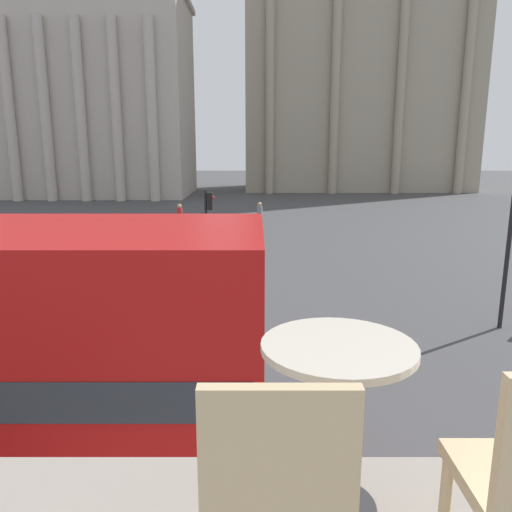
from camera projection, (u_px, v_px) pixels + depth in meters
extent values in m
cylinder|color=black|center=(174.00, 439.00, 7.86)|extent=(1.01, 0.22, 1.01)
cylinder|color=#2D2D30|center=(334.00, 507.00, 2.06)|extent=(0.36, 0.36, 0.02)
cylinder|color=#2D2D30|center=(337.00, 431.00, 1.99)|extent=(0.07, 0.07, 0.68)
cylinder|color=beige|center=(340.00, 348.00, 1.91)|extent=(0.60, 0.60, 0.03)
cube|color=#D1B789|center=(276.00, 497.00, 1.46)|extent=(0.40, 0.40, 0.05)
cube|color=#D1B789|center=(280.00, 464.00, 1.23)|extent=(0.40, 0.04, 0.42)
cube|color=#BCB2A8|center=(71.00, 101.00, 50.30)|extent=(23.77, 11.93, 18.78)
cylinder|color=#BCB2A8|center=(11.00, 111.00, 44.36)|extent=(0.90, 0.90, 15.96)
cylinder|color=#BCB2A8|center=(46.00, 111.00, 44.35)|extent=(0.90, 0.90, 15.96)
cylinder|color=#BCB2A8|center=(82.00, 111.00, 44.34)|extent=(0.90, 0.90, 15.96)
cylinder|color=#BCB2A8|center=(117.00, 111.00, 44.33)|extent=(0.90, 0.90, 15.96)
cylinder|color=#BCB2A8|center=(153.00, 111.00, 44.33)|extent=(0.90, 0.90, 15.96)
cube|color=#A39984|center=(359.00, 75.00, 55.95)|extent=(25.08, 10.56, 25.54)
cylinder|color=#A39984|center=(271.00, 87.00, 50.80)|extent=(0.90, 0.90, 21.71)
cylinder|color=#A39984|center=(337.00, 87.00, 50.79)|extent=(0.90, 0.90, 21.71)
cylinder|color=#A39984|center=(402.00, 87.00, 50.77)|extent=(0.90, 0.90, 21.71)
cylinder|color=#A39984|center=(468.00, 87.00, 50.76)|extent=(0.90, 0.90, 21.71)
cylinder|color=black|center=(508.00, 263.00, 13.63)|extent=(0.12, 0.12, 3.75)
cylinder|color=black|center=(207.00, 230.00, 20.44)|extent=(0.12, 0.12, 3.26)
cube|color=black|center=(211.00, 201.00, 20.19)|extent=(0.20, 0.24, 0.70)
sphere|color=red|center=(214.00, 197.00, 20.15)|extent=(0.14, 0.14, 0.14)
cylinder|color=black|center=(124.00, 245.00, 24.15)|extent=(0.60, 0.18, 0.60)
cylinder|color=black|center=(114.00, 253.00, 22.44)|extent=(0.60, 0.18, 0.60)
cylinder|color=black|center=(67.00, 245.00, 24.15)|extent=(0.60, 0.18, 0.60)
cylinder|color=black|center=(52.00, 253.00, 22.44)|extent=(0.60, 0.18, 0.60)
cube|color=#19234C|center=(89.00, 243.00, 23.24)|extent=(4.20, 1.75, 0.55)
cube|color=#2D3842|center=(84.00, 232.00, 23.12)|extent=(1.89, 1.61, 0.50)
cylinder|color=#282B33|center=(180.00, 228.00, 28.14)|extent=(0.14, 0.14, 0.89)
cylinder|color=#282B33|center=(183.00, 228.00, 28.14)|extent=(0.14, 0.14, 0.89)
cylinder|color=#B22323|center=(181.00, 214.00, 27.97)|extent=(0.32, 0.32, 0.70)
sphere|color=tan|center=(181.00, 206.00, 27.87)|extent=(0.24, 0.24, 0.24)
cylinder|color=#282B33|center=(42.00, 280.00, 17.53)|extent=(0.14, 0.14, 0.81)
cylinder|color=#282B33|center=(47.00, 280.00, 17.53)|extent=(0.14, 0.14, 0.81)
cylinder|color=silver|center=(43.00, 260.00, 17.38)|extent=(0.32, 0.32, 0.64)
sphere|color=tan|center=(42.00, 248.00, 17.28)|extent=(0.22, 0.22, 0.22)
cylinder|color=#282B33|center=(259.00, 225.00, 29.32)|extent=(0.14, 0.14, 0.87)
cylinder|color=#282B33|center=(262.00, 225.00, 29.32)|extent=(0.14, 0.14, 0.87)
cylinder|color=slate|center=(261.00, 212.00, 29.15)|extent=(0.32, 0.32, 0.69)
sphere|color=tan|center=(261.00, 204.00, 29.05)|extent=(0.24, 0.24, 0.24)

